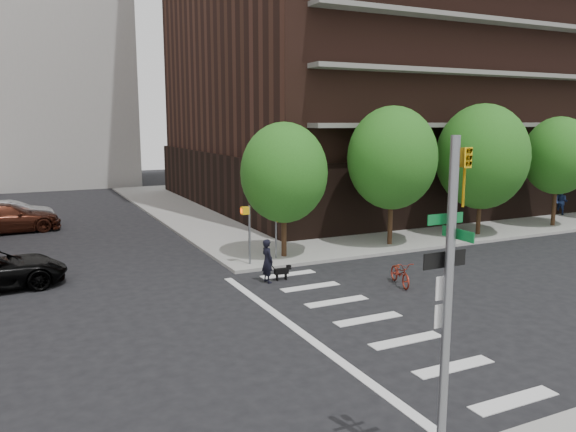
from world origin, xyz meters
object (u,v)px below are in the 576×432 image
parked_car_maroon (6,218)px  pedestrian_far (561,202)px  dog_walker (267,261)px  traffic_signal (447,337)px  scooter (400,273)px  parked_car_silver (14,213)px

parked_car_maroon → pedestrian_far: bearing=-112.5°
dog_walker → pedestrian_far: 24.68m
parked_car_maroon → pedestrian_far: size_ratio=3.35×
traffic_signal → dog_walker: (2.24, 12.83, -1.82)m
parked_car_maroon → scooter: parked_car_maroon is taller
traffic_signal → pedestrian_far: (26.26, 18.49, -1.67)m
parked_car_silver → scooter: size_ratio=2.48×
parked_car_silver → scooter: parked_car_silver is taller
dog_walker → pedestrian_far: pedestrian_far is taller
parked_car_silver → pedestrian_far: (33.12, -12.49, 0.27)m
parked_car_silver → parked_car_maroon: bearing=167.4°
traffic_signal → parked_car_silver: bearing=102.5°
parked_car_maroon → parked_car_silver: bearing=-15.8°
traffic_signal → dog_walker: traffic_signal is taller
dog_walker → parked_car_silver: bearing=20.5°
dog_walker → scooter: bearing=-126.3°
traffic_signal → parked_car_silver: size_ratio=1.29×
traffic_signal → scooter: traffic_signal is taller
scooter → pedestrian_far: (19.49, 8.30, 0.54)m
parked_car_maroon → parked_car_silver: parked_car_maroon is taller
traffic_signal → dog_walker: size_ratio=3.40×
parked_car_silver → scooter: bearing=-149.3°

